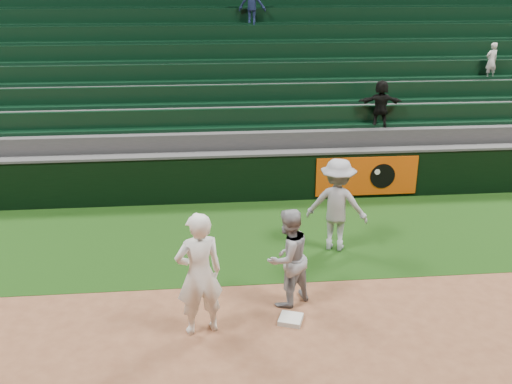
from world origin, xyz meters
TOP-DOWN VIEW (x-y plane):
  - ground at (0.00, 0.00)m, footprint 70.00×70.00m
  - foul_grass at (0.00, 3.00)m, footprint 36.00×4.20m
  - first_base at (0.24, -0.34)m, footprint 0.47×0.47m
  - first_baseman at (-1.22, -0.45)m, footprint 0.85×0.67m
  - baserunner at (0.26, 0.25)m, footprint 1.07×1.03m
  - base_coach at (1.57, 2.26)m, footprint 1.43×1.11m
  - field_wall at (0.03, 5.20)m, footprint 36.00×0.45m
  - stadium_seating at (0.00, 8.97)m, footprint 36.00×5.95m

SIDE VIEW (x-z plane):
  - ground at x=0.00m, z-range 0.00..0.00m
  - foul_grass at x=0.00m, z-range 0.00..0.01m
  - first_base at x=0.24m, z-range 0.00..0.08m
  - field_wall at x=0.03m, z-range 0.01..1.26m
  - baserunner at x=0.26m, z-range 0.00..1.74m
  - base_coach at x=1.57m, z-range 0.01..1.95m
  - first_baseman at x=-1.22m, z-range 0.00..2.04m
  - stadium_seating at x=0.00m, z-range -0.90..4.30m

